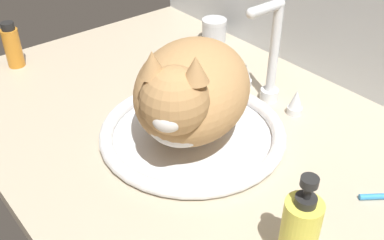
{
  "coord_description": "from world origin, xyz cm",
  "views": [
    {
      "loc": [
        54.85,
        -47.22,
        56.76
      ],
      "look_at": [
        -0.18,
        -2.04,
        7.0
      ],
      "focal_mm": 42.49,
      "sensor_mm": 36.0,
      "label": 1
    }
  ],
  "objects_px": {
    "sink_basin": "(192,132)",
    "faucet": "(270,64)",
    "metal_jar": "(214,30)",
    "soap_pump_bottle": "(300,232)",
    "cat": "(189,92)",
    "amber_bottle": "(12,46)"
  },
  "relations": [
    {
      "from": "amber_bottle",
      "to": "soap_pump_bottle",
      "type": "bearing_deg",
      "value": 5.21
    },
    {
      "from": "sink_basin",
      "to": "faucet",
      "type": "bearing_deg",
      "value": 90.0
    },
    {
      "from": "cat",
      "to": "metal_jar",
      "type": "distance_m",
      "value": 0.47
    },
    {
      "from": "metal_jar",
      "to": "faucet",
      "type": "bearing_deg",
      "value": -20.75
    },
    {
      "from": "cat",
      "to": "metal_jar",
      "type": "bearing_deg",
      "value": 132.5
    },
    {
      "from": "faucet",
      "to": "metal_jar",
      "type": "relative_size",
      "value": 3.44
    },
    {
      "from": "sink_basin",
      "to": "cat",
      "type": "relative_size",
      "value": 1.02
    },
    {
      "from": "faucet",
      "to": "soap_pump_bottle",
      "type": "xyz_separation_m",
      "value": [
        0.32,
        -0.29,
        -0.03
      ]
    },
    {
      "from": "faucet",
      "to": "amber_bottle",
      "type": "relative_size",
      "value": 2.03
    },
    {
      "from": "cat",
      "to": "amber_bottle",
      "type": "relative_size",
      "value": 3.1
    },
    {
      "from": "faucet",
      "to": "amber_bottle",
      "type": "xyz_separation_m",
      "value": [
        -0.51,
        -0.36,
        -0.04
      ]
    },
    {
      "from": "sink_basin",
      "to": "soap_pump_bottle",
      "type": "bearing_deg",
      "value": -13.14
    },
    {
      "from": "metal_jar",
      "to": "cat",
      "type": "bearing_deg",
      "value": -47.5
    },
    {
      "from": "metal_jar",
      "to": "soap_pump_bottle",
      "type": "height_order",
      "value": "soap_pump_bottle"
    },
    {
      "from": "faucet",
      "to": "cat",
      "type": "height_order",
      "value": "cat"
    },
    {
      "from": "faucet",
      "to": "amber_bottle",
      "type": "distance_m",
      "value": 0.62
    },
    {
      "from": "sink_basin",
      "to": "metal_jar",
      "type": "height_order",
      "value": "metal_jar"
    },
    {
      "from": "sink_basin",
      "to": "amber_bottle",
      "type": "height_order",
      "value": "amber_bottle"
    },
    {
      "from": "soap_pump_bottle",
      "to": "sink_basin",
      "type": "bearing_deg",
      "value": 166.86
    },
    {
      "from": "faucet",
      "to": "cat",
      "type": "distance_m",
      "value": 0.23
    },
    {
      "from": "sink_basin",
      "to": "cat",
      "type": "height_order",
      "value": "cat"
    },
    {
      "from": "amber_bottle",
      "to": "cat",
      "type": "bearing_deg",
      "value": 14.51
    }
  ]
}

